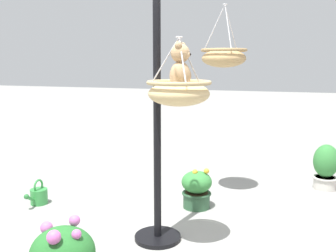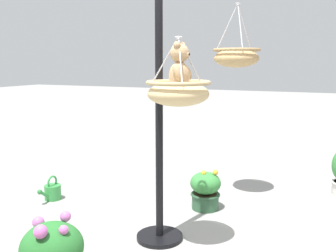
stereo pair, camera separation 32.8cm
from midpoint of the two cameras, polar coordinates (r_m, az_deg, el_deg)
ground_plane at (r=3.67m, az=1.74°, el=-17.51°), size 40.00×40.00×0.00m
display_pole_central at (r=3.52m, az=1.37°, el=-4.64°), size 0.44×0.44×2.56m
hanging_basket_with_teddy at (r=3.20m, az=4.51°, el=5.09°), size 0.54×0.54×0.57m
teddy_bear at (r=3.18m, az=4.91°, el=8.31°), size 0.28×0.25×0.40m
hanging_basket_left_high at (r=4.66m, az=12.21°, el=10.05°), size 0.55×0.55×0.74m
potted_plant_tall_leafy at (r=4.47m, az=7.75°, el=-9.46°), size 0.35×0.35×0.47m
watering_can at (r=4.91m, az=-15.08°, el=-9.45°), size 0.35×0.20×0.30m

